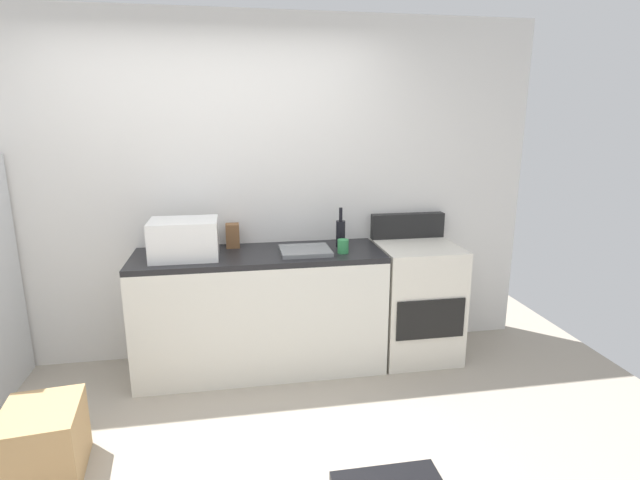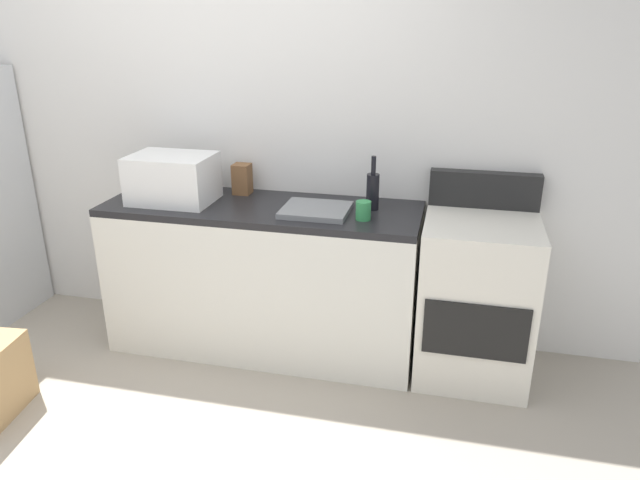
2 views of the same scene
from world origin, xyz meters
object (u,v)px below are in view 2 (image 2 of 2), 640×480
at_px(microwave, 173,178).
at_px(wine_bottle, 373,190).
at_px(coffee_mug, 363,210).
at_px(knife_block, 242,179).
at_px(stove_oven, 476,296).

relative_size(microwave, wine_bottle, 1.53).
height_order(wine_bottle, coffee_mug, wine_bottle).
distance_m(microwave, knife_block, 0.41).
height_order(wine_bottle, knife_block, wine_bottle).
bearing_deg(wine_bottle, microwave, -174.37).
xyz_separation_m(stove_oven, wine_bottle, (-0.60, 0.07, 0.54)).
bearing_deg(microwave, wine_bottle, 5.63).
xyz_separation_m(stove_oven, knife_block, (-1.40, 0.19, 0.52)).
distance_m(wine_bottle, coffee_mug, 0.19).
height_order(stove_oven, coffee_mug, stove_oven).
distance_m(stove_oven, coffee_mug, 0.79).
xyz_separation_m(stove_oven, microwave, (-1.73, -0.04, 0.57)).
distance_m(microwave, coffee_mug, 1.12).
bearing_deg(wine_bottle, coffee_mug, -96.41).
relative_size(wine_bottle, knife_block, 1.67).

